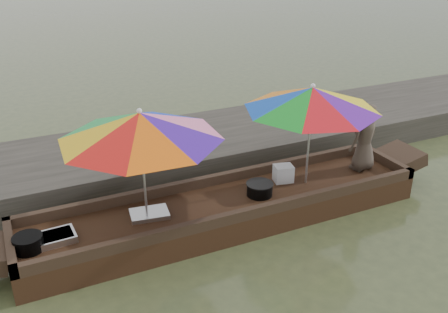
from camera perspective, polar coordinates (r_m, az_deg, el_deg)
name	(u,v)px	position (r m, az deg, el deg)	size (l,w,h in m)	color
water	(227,222)	(7.29, 0.34, -7.48)	(80.00, 80.00, 0.00)	#404B2C
dock	(174,151)	(8.98, -5.74, 0.63)	(22.00, 2.20, 0.50)	#2D2B26
boat_hull	(227,211)	(7.20, 0.34, -6.29)	(5.84, 1.20, 0.35)	#352011
cooking_pot	(28,243)	(6.48, -21.48, -9.21)	(0.36, 0.36, 0.19)	black
tray_crayfish	(54,238)	(6.57, -18.84, -8.81)	(0.51, 0.35, 0.09)	silver
tray_scallop	(149,214)	(6.81, -8.53, -6.50)	(0.51, 0.35, 0.06)	silver
charcoal_grill	(260,190)	(7.24, 4.09, -3.79)	(0.37, 0.37, 0.18)	black
supply_bag	(283,173)	(7.64, 6.79, -1.94)	(0.28, 0.22, 0.26)	silver
vendor	(365,137)	(8.13, 15.79, 2.19)	(0.54, 0.36, 1.11)	#42382E
umbrella_bow	(143,167)	(6.39, -9.20, -1.17)	(2.07, 2.07, 1.55)	#0C33D8
umbrella_stern	(309,135)	(7.39, 9.71, 2.41)	(1.97, 1.97, 1.55)	#E5147F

